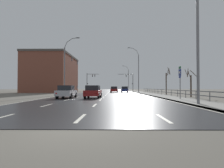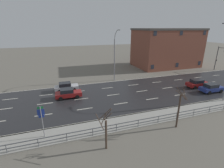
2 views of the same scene
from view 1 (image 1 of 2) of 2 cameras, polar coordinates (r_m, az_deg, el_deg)
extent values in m
cube|color=#666056|center=(53.54, -0.84, -2.60)|extent=(160.00, 160.00, 0.12)
cube|color=#232326|center=(65.53, -0.56, -2.27)|extent=(14.00, 120.00, 0.02)
cube|color=beige|center=(13.87, -20.24, -6.44)|extent=(0.16, 2.20, 0.01)
cube|color=beige|center=(19.00, -14.39, -5.01)|extent=(0.16, 2.20, 0.01)
cube|color=beige|center=(24.24, -11.06, -4.18)|extent=(0.16, 2.20, 0.01)
cube|color=beige|center=(29.55, -8.93, -3.63)|extent=(0.16, 2.20, 0.01)
cube|color=beige|center=(34.88, -7.44, -3.25)|extent=(0.16, 2.20, 0.01)
cube|color=beige|center=(40.23, -6.35, -2.97)|extent=(0.16, 2.20, 0.01)
cube|color=beige|center=(45.59, -5.52, -2.75)|extent=(0.16, 2.20, 0.01)
cube|color=beige|center=(50.96, -4.86, -2.58)|extent=(0.16, 2.20, 0.01)
cube|color=beige|center=(56.33, -4.33, -2.44)|extent=(0.16, 2.20, 0.01)
cube|color=beige|center=(61.71, -3.89, -2.32)|extent=(0.16, 2.20, 0.01)
cube|color=beige|center=(67.10, -3.53, -2.23)|extent=(0.16, 2.20, 0.01)
cube|color=beige|center=(72.48, -3.21, -2.14)|extent=(0.16, 2.20, 0.01)
cube|color=beige|center=(77.87, -2.94, -2.07)|extent=(0.16, 2.20, 0.01)
cube|color=beige|center=(83.26, -2.71, -2.01)|extent=(0.16, 2.20, 0.01)
cube|color=beige|center=(88.65, -2.50, -1.96)|extent=(0.16, 2.20, 0.01)
cube|color=beige|center=(94.04, -2.32, -1.91)|extent=(0.16, 2.20, 0.01)
cube|color=beige|center=(99.43, -2.16, -1.87)|extent=(0.16, 2.20, 0.01)
cube|color=beige|center=(104.83, -2.01, -1.83)|extent=(0.16, 2.20, 0.01)
cube|color=beige|center=(110.22, -1.88, -1.79)|extent=(0.16, 2.20, 0.01)
cube|color=beige|center=(115.62, -1.76, -1.76)|extent=(0.16, 2.20, 0.01)
cube|color=beige|center=(121.01, -1.65, -1.73)|extent=(0.16, 2.20, 0.01)
cube|color=beige|center=(7.75, -10.09, -10.78)|extent=(0.16, 2.20, 0.01)
cube|color=beige|center=(13.05, -5.62, -6.84)|extent=(0.16, 2.20, 0.01)
cube|color=beige|center=(18.41, -3.77, -5.17)|extent=(0.16, 2.20, 0.01)
cube|color=beige|center=(23.78, -2.75, -4.26)|extent=(0.16, 2.20, 0.01)
cube|color=beige|center=(29.17, -2.12, -3.68)|extent=(0.16, 2.20, 0.01)
cube|color=beige|center=(34.56, -1.68, -3.28)|extent=(0.16, 2.20, 0.01)
cube|color=beige|center=(39.95, -1.36, -2.99)|extent=(0.16, 2.20, 0.01)
cube|color=beige|center=(45.35, -1.12, -2.76)|extent=(0.16, 2.20, 0.01)
cube|color=beige|center=(50.74, -0.92, -2.59)|extent=(0.16, 2.20, 0.01)
cube|color=beige|center=(56.14, -0.77, -2.45)|extent=(0.16, 2.20, 0.01)
cube|color=beige|center=(61.53, -0.64, -2.33)|extent=(0.16, 2.20, 0.01)
cube|color=beige|center=(66.93, -0.53, -2.23)|extent=(0.16, 2.20, 0.01)
cube|color=beige|center=(72.33, -0.44, -2.15)|extent=(0.16, 2.20, 0.01)
cube|color=beige|center=(77.73, -0.37, -2.08)|extent=(0.16, 2.20, 0.01)
cube|color=beige|center=(83.13, -0.30, -2.01)|extent=(0.16, 2.20, 0.01)
cube|color=beige|center=(88.52, -0.24, -1.96)|extent=(0.16, 2.20, 0.01)
cube|color=beige|center=(93.92, -0.18, -1.91)|extent=(0.16, 2.20, 0.01)
cube|color=beige|center=(99.32, -0.14, -1.87)|extent=(0.16, 2.20, 0.01)
cube|color=beige|center=(104.72, -0.09, -1.83)|extent=(0.16, 2.20, 0.01)
cube|color=beige|center=(110.12, -0.06, -1.79)|extent=(0.16, 2.20, 0.01)
cube|color=beige|center=(115.52, -0.02, -1.76)|extent=(0.16, 2.20, 0.01)
cube|color=beige|center=(120.92, 0.01, -1.73)|extent=(0.16, 2.20, 0.01)
cube|color=beige|center=(7.89, 16.21, -10.57)|extent=(0.16, 2.20, 0.01)
cube|color=beige|center=(13.13, 9.85, -6.79)|extent=(0.16, 2.20, 0.01)
cube|color=beige|center=(18.47, 7.17, -5.15)|extent=(0.16, 2.20, 0.01)
cube|color=beige|center=(23.83, 5.70, -4.24)|extent=(0.16, 2.20, 0.01)
cube|color=beige|center=(29.21, 4.77, -3.67)|extent=(0.16, 2.20, 0.01)
cube|color=beige|center=(34.59, 4.13, -3.27)|extent=(0.16, 2.20, 0.01)
cube|color=beige|center=(39.98, 3.67, -2.98)|extent=(0.16, 2.20, 0.01)
cube|color=beige|center=(45.37, 3.31, -2.76)|extent=(0.16, 2.20, 0.01)
cube|color=beige|center=(50.76, 3.03, -2.59)|extent=(0.16, 2.20, 0.01)
cube|color=beige|center=(56.16, 2.81, -2.44)|extent=(0.16, 2.20, 0.01)
cube|color=beige|center=(61.55, 2.62, -2.33)|extent=(0.16, 2.20, 0.01)
cube|color=beige|center=(66.95, 2.46, -2.23)|extent=(0.16, 2.20, 0.01)
cube|color=beige|center=(72.35, 2.33, -2.15)|extent=(0.16, 2.20, 0.01)
cube|color=beige|center=(77.74, 2.22, -2.08)|extent=(0.16, 2.20, 0.01)
cube|color=beige|center=(83.14, 2.12, -2.01)|extent=(0.16, 2.20, 0.01)
cube|color=beige|center=(88.54, 2.03, -1.96)|extent=(0.16, 2.20, 0.01)
cube|color=beige|center=(93.94, 1.95, -1.91)|extent=(0.16, 2.20, 0.01)
cube|color=beige|center=(99.33, 1.88, -1.87)|extent=(0.16, 2.20, 0.01)
cube|color=beige|center=(104.73, 1.82, -1.83)|extent=(0.16, 2.20, 0.01)
cube|color=beige|center=(110.13, 1.77, -1.79)|extent=(0.16, 2.20, 0.01)
cube|color=beige|center=(115.53, 1.71, -1.76)|extent=(0.16, 2.20, 0.01)
cube|color=beige|center=(120.93, 1.67, -1.73)|extent=(0.16, 2.20, 0.01)
cube|color=beige|center=(65.74, 5.42, -2.25)|extent=(0.16, 120.00, 0.01)
cube|color=beige|center=(66.04, -6.52, -2.24)|extent=(0.16, 120.00, 0.01)
cube|color=gray|center=(65.90, 6.85, -2.21)|extent=(3.00, 120.00, 0.12)
cube|color=slate|center=(65.76, 5.62, -2.21)|extent=(0.16, 120.00, 0.12)
cube|color=#515459|center=(31.23, 16.35, -1.76)|extent=(0.06, 39.33, 0.08)
cube|color=#515459|center=(31.23, 16.35, -2.49)|extent=(0.06, 39.33, 0.08)
cylinder|color=#515459|center=(17.79, 29.02, -3.64)|extent=(0.07, 0.07, 1.00)
cylinder|color=#515459|center=(20.13, 25.47, -3.36)|extent=(0.07, 0.07, 1.00)
cylinder|color=#515459|center=(22.54, 22.67, -3.13)|extent=(0.07, 0.07, 1.00)
cylinder|color=#515459|center=(24.99, 20.42, -2.94)|extent=(0.07, 0.07, 1.00)
cylinder|color=#515459|center=(27.47, 18.57, -2.78)|extent=(0.07, 0.07, 1.00)
cylinder|color=#515459|center=(29.98, 17.03, -2.65)|extent=(0.07, 0.07, 1.00)
cylinder|color=#515459|center=(32.50, 15.73, -2.53)|extent=(0.07, 0.07, 1.00)
cylinder|color=#515459|center=(35.04, 14.61, -2.43)|extent=(0.07, 0.07, 1.00)
cylinder|color=#515459|center=(37.59, 13.65, -2.34)|extent=(0.07, 0.07, 1.00)
cylinder|color=#515459|center=(40.15, 12.81, -2.27)|extent=(0.07, 0.07, 1.00)
cylinder|color=#515459|center=(42.71, 12.07, -2.20)|extent=(0.07, 0.07, 1.00)
cylinder|color=#515459|center=(45.29, 11.42, -2.14)|extent=(0.07, 0.07, 1.00)
cylinder|color=#515459|center=(47.86, 10.83, -2.09)|extent=(0.07, 0.07, 1.00)
cylinder|color=#515459|center=(50.45, 10.31, -2.04)|extent=(0.07, 0.07, 1.00)
cylinder|color=slate|center=(14.78, 25.96, 11.83)|extent=(0.20, 0.20, 9.22)
cylinder|color=slate|center=(45.07, 8.57, 3.31)|extent=(0.20, 0.20, 9.58)
cylinder|color=slate|center=(45.75, 8.26, 9.93)|extent=(0.57, 0.11, 1.05)
cylinder|color=slate|center=(45.83, 7.39, 10.96)|extent=(0.97, 0.11, 0.72)
cylinder|color=slate|center=(45.82, 6.12, 11.49)|extent=(1.11, 0.11, 0.30)
cube|color=#333335|center=(45.78, 5.43, 11.55)|extent=(0.56, 0.24, 0.12)
cylinder|color=slate|center=(76.31, 5.33, 1.25)|extent=(0.20, 0.20, 8.95)
cylinder|color=slate|center=(76.66, 5.15, 4.96)|extent=(0.54, 0.11, 1.00)
cylinder|color=slate|center=(76.70, 4.67, 5.54)|extent=(0.92, 0.11, 0.69)
cylinder|color=slate|center=(76.69, 3.96, 5.83)|extent=(1.05, 0.11, 0.29)
cube|color=#333335|center=(76.66, 3.57, 5.86)|extent=(0.56, 0.24, 0.12)
cylinder|color=slate|center=(33.30, -15.08, 4.06)|extent=(0.20, 0.20, 8.62)
cylinder|color=slate|center=(34.01, -14.66, 12.16)|extent=(0.56, 0.11, 1.03)
cylinder|color=slate|center=(34.03, -13.52, 13.54)|extent=(0.95, 0.11, 0.71)
cylinder|color=slate|center=(33.92, -11.86, 14.29)|extent=(1.09, 0.11, 0.30)
cube|color=#333335|center=(33.82, -10.95, 14.41)|extent=(0.56, 0.24, 0.12)
cylinder|color=slate|center=(19.98, 21.12, 0.28)|extent=(0.09, 0.09, 3.57)
cube|color=#146633|center=(20.08, 21.04, 4.95)|extent=(0.03, 0.56, 0.24)
cube|color=navy|center=(20.03, 21.05, 3.53)|extent=(0.03, 0.68, 0.68)
cube|color=white|center=(20.02, 20.99, 3.53)|extent=(0.01, 0.44, 0.22)
cube|color=navy|center=(20.00, 21.06, 2.18)|extent=(0.03, 0.52, 0.22)
cylinder|color=#38383A|center=(61.09, 6.77, 0.52)|extent=(0.18, 0.18, 6.12)
cylinder|color=#38383A|center=(61.02, 4.36, 3.16)|extent=(5.14, 0.12, 0.12)
cube|color=black|center=(61.00, 4.60, 2.64)|extent=(0.20, 0.28, 0.80)
sphere|color=#2D2D2D|center=(60.86, 4.61, 2.89)|extent=(0.14, 0.14, 0.14)
sphere|color=#2D2D2D|center=(60.85, 4.61, 2.65)|extent=(0.14, 0.14, 0.14)
sphere|color=green|center=(60.83, 4.61, 2.41)|extent=(0.14, 0.14, 0.14)
cube|color=black|center=(61.01, 6.57, 0.09)|extent=(0.18, 0.12, 0.32)
cylinder|color=#38383A|center=(61.20, -8.08, 0.54)|extent=(0.18, 0.18, 6.16)
cylinder|color=#38383A|center=(61.07, -6.13, 3.20)|extent=(4.18, 0.12, 0.12)
cube|color=black|center=(61.05, -6.32, 2.68)|extent=(0.20, 0.28, 0.80)
sphere|color=red|center=(60.92, -6.34, 2.94)|extent=(0.14, 0.14, 0.14)
sphere|color=#2D2D2D|center=(60.91, -6.34, 2.69)|extent=(0.14, 0.14, 0.14)
sphere|color=#2D2D2D|center=(60.89, -6.34, 2.45)|extent=(0.14, 0.14, 0.14)
cube|color=black|center=(60.96, -5.54, 2.69)|extent=(0.20, 0.28, 0.80)
sphere|color=red|center=(60.83, -5.56, 2.94)|extent=(0.14, 0.14, 0.14)
sphere|color=#2D2D2D|center=(60.81, -5.56, 2.70)|extent=(0.14, 0.14, 0.14)
sphere|color=#2D2D2D|center=(60.79, -5.56, 2.45)|extent=(0.14, 0.14, 0.14)
cube|color=black|center=(61.11, -7.88, 0.09)|extent=(0.18, 0.12, 0.32)
cube|color=maroon|center=(22.05, -6.08, -2.87)|extent=(1.85, 4.14, 0.64)
cube|color=black|center=(21.79, -6.17, -1.26)|extent=(1.60, 2.03, 0.60)
cube|color=slate|center=(22.74, -5.83, -1.30)|extent=(1.41, 0.11, 0.51)
cylinder|color=black|center=(23.23, -3.66, -3.57)|extent=(0.23, 0.66, 0.66)
cylinder|color=black|center=(23.44, -7.61, -3.54)|extent=(0.23, 0.66, 0.66)
cylinder|color=black|center=(20.70, -4.35, -3.87)|extent=(0.23, 0.66, 0.66)
cylinder|color=black|center=(20.94, -8.77, -3.83)|extent=(0.23, 0.66, 0.66)
cube|color=red|center=(20.16, -8.75, -3.02)|extent=(0.16, 0.04, 0.14)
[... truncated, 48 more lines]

